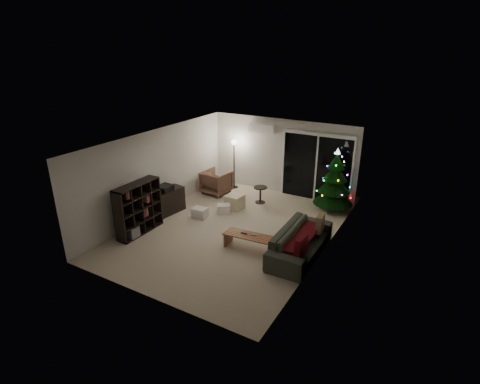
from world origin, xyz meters
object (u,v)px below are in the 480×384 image
Objects in this scene: coffee_table at (249,242)px; sofa at (300,242)px; bookshelf at (134,207)px; christmas_tree at (335,180)px; media_cabinet at (166,202)px; armchair at (216,182)px.

sofa is at bearing 15.76° from coffee_table.
christmas_tree is (4.20, 4.00, 0.26)m from bookshelf.
christmas_tree reaches higher than bookshelf.
coffee_table is (3.14, -0.62, -0.17)m from media_cabinet.
media_cabinet reaches higher than sofa.
christmas_tree is at bearing 47.94° from bookshelf.
media_cabinet is at bearing 94.34° from bookshelf.
christmas_tree reaches higher than coffee_table.
christmas_tree is (-0.10, 2.93, 0.62)m from sofa.
coffee_table is at bearing -3.65° from media_cabinet.
sofa is 1.21× the size of christmas_tree.
media_cabinet is at bearing 86.16° from sofa.
christmas_tree reaches higher than armchair.
bookshelf is 1.30m from media_cabinet.
christmas_tree is (4.20, 2.74, 0.59)m from media_cabinet.
bookshelf is at bearing 102.68° from sofa.
armchair reaches higher than coffee_table.
media_cabinet is at bearing 164.40° from coffee_table.
bookshelf is at bearing -82.56° from media_cabinet.
christmas_tree is (3.80, 0.63, 0.57)m from armchair.
christmas_tree is (1.06, 3.36, 0.76)m from coffee_table.
bookshelf is at bearing -172.90° from coffee_table.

